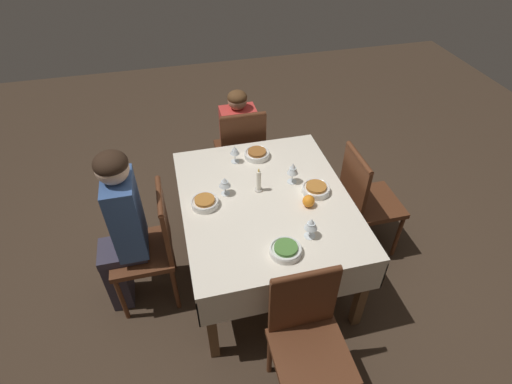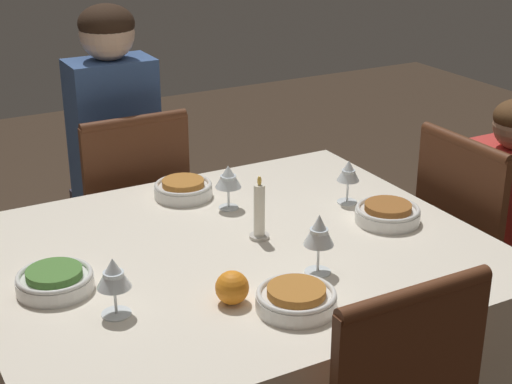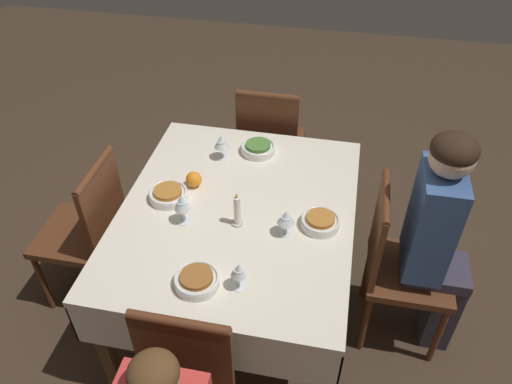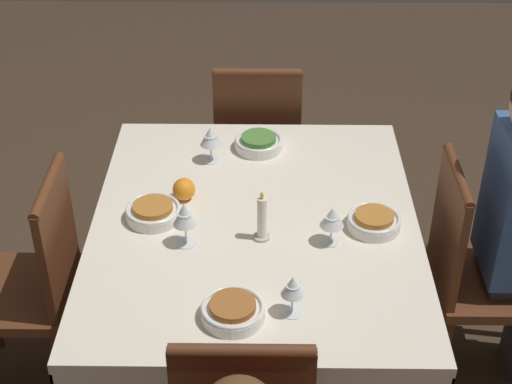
% 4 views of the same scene
% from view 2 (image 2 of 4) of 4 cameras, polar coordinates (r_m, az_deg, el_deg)
% --- Properties ---
extents(dining_table, '(1.35, 1.12, 0.73)m').
position_cam_2_polar(dining_table, '(2.17, -1.70, -6.14)').
color(dining_table, silver).
rests_on(dining_table, ground_plane).
extents(chair_north, '(0.41, 0.41, 0.93)m').
position_cam_2_polar(chair_north, '(2.87, -9.22, -1.81)').
color(chair_north, '#562D19').
rests_on(chair_north, ground_plane).
extents(chair_east, '(0.41, 0.41, 0.93)m').
position_cam_2_polar(chair_east, '(2.70, 15.98, -4.11)').
color(chair_east, '#562D19').
rests_on(chair_east, ground_plane).
extents(person_adult_denim, '(0.30, 0.34, 1.26)m').
position_cam_2_polar(person_adult_denim, '(2.93, -10.46, 2.79)').
color(person_adult_denim, '#383342').
rests_on(person_adult_denim, ground_plane).
extents(bowl_north, '(0.18, 0.18, 0.06)m').
position_cam_2_polar(bowl_north, '(2.46, -5.31, 0.26)').
color(bowl_north, white).
rests_on(bowl_north, dining_table).
extents(wine_glass_north, '(0.08, 0.08, 0.14)m').
position_cam_2_polar(wine_glass_north, '(2.34, -2.03, 1.04)').
color(wine_glass_north, white).
rests_on(wine_glass_north, dining_table).
extents(bowl_east, '(0.19, 0.19, 0.06)m').
position_cam_2_polar(bowl_east, '(2.31, 9.55, -1.51)').
color(bowl_east, white).
rests_on(bowl_east, dining_table).
extents(wine_glass_east, '(0.07, 0.07, 0.14)m').
position_cam_2_polar(wine_glass_east, '(2.40, 6.74, 1.42)').
color(wine_glass_east, white).
rests_on(wine_glass_east, dining_table).
extents(bowl_west, '(0.19, 0.19, 0.06)m').
position_cam_2_polar(bowl_west, '(1.98, -14.42, -6.21)').
color(bowl_west, white).
rests_on(bowl_west, dining_table).
extents(wine_glass_west, '(0.08, 0.08, 0.15)m').
position_cam_2_polar(wine_glass_west, '(1.81, -10.33, -5.96)').
color(wine_glass_west, white).
rests_on(wine_glass_west, dining_table).
extents(bowl_south, '(0.19, 0.19, 0.06)m').
position_cam_2_polar(bowl_south, '(1.84, 2.94, -7.72)').
color(bowl_south, white).
rests_on(bowl_south, dining_table).
extents(wine_glass_south, '(0.08, 0.08, 0.16)m').
position_cam_2_polar(wine_glass_south, '(1.96, 4.60, -2.91)').
color(wine_glass_south, white).
rests_on(wine_glass_south, dining_table).
extents(candle_centerpiece, '(0.06, 0.06, 0.19)m').
position_cam_2_polar(candle_centerpiece, '(2.16, 0.24, -1.62)').
color(candle_centerpiece, beige).
rests_on(candle_centerpiece, dining_table).
extents(orange_fruit, '(0.08, 0.08, 0.08)m').
position_cam_2_polar(orange_fruit, '(1.86, -1.75, -6.96)').
color(orange_fruit, orange).
rests_on(orange_fruit, dining_table).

